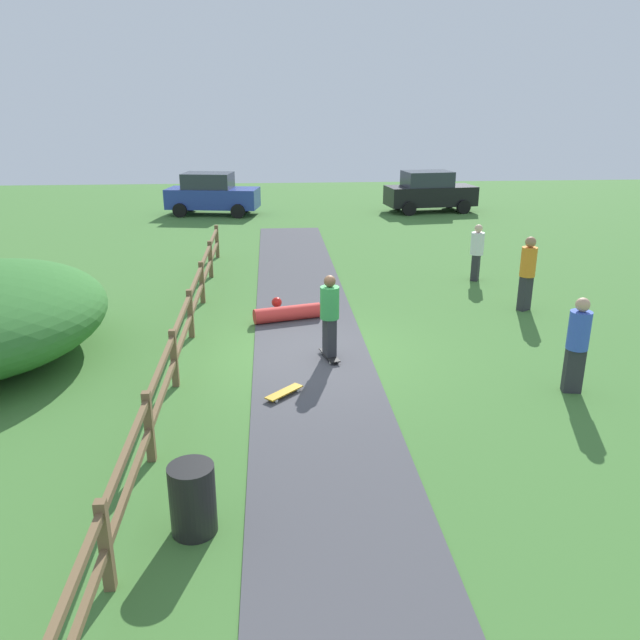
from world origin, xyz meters
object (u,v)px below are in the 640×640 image
object	(u,v)px
trash_bin	(193,499)
skater_fallen	(287,312)
parked_car_blue	(212,194)
skater_riding	(330,313)
parked_car_black	(430,192)
skateboard_loose	(284,392)
bystander_white	(477,250)
bystander_orange	(528,270)
bystander_blue	(578,341)

from	to	relation	value
trash_bin	skater_fallen	bearing A→B (deg)	80.21
parked_car_blue	skater_riding	bearing A→B (deg)	-78.03
trash_bin	parked_car_black	distance (m)	24.87
skater_riding	trash_bin	bearing A→B (deg)	-112.10
trash_bin	skateboard_loose	xyz separation A→B (m)	(1.18, 3.62, -0.36)
bystander_white	parked_car_black	bearing A→B (deg)	82.38
skater_riding	parked_car_black	world-z (taller)	parked_car_black
trash_bin	skateboard_loose	size ratio (longest dim) A/B	1.27
skater_riding	parked_car_black	size ratio (longest dim) A/B	0.40
trash_bin	bystander_white	world-z (taller)	bystander_white
bystander_white	trash_bin	bearing A→B (deg)	-122.46
bystander_white	bystander_orange	xyz separation A→B (m)	(0.35, -2.87, 0.14)
trash_bin	skater_riding	world-z (taller)	skater_riding
parked_car_black	bystander_blue	bearing A→B (deg)	-96.51
bystander_orange	parked_car_blue	size ratio (longest dim) A/B	0.42
skater_fallen	bystander_blue	size ratio (longest dim) A/B	0.93
skater_fallen	bystander_orange	distance (m)	6.07
skater_riding	parked_car_black	distance (m)	19.17
parked_car_black	bystander_orange	bearing A→B (deg)	-94.88
trash_bin	parked_car_blue	distance (m)	23.40
skateboard_loose	parked_car_blue	bearing A→B (deg)	98.27
skateboard_loose	parked_car_black	xyz separation A→B (m)	(7.46, 19.69, 0.87)
skater_fallen	bystander_white	world-z (taller)	bystander_white
skater_riding	parked_car_blue	bearing A→B (deg)	101.97
parked_car_blue	bystander_blue	bearing A→B (deg)	-67.96
trash_bin	parked_car_blue	world-z (taller)	parked_car_blue
trash_bin	parked_car_black	bearing A→B (deg)	69.66
bystander_white	bystander_orange	bearing A→B (deg)	-83.01
parked_car_black	skater_riding	bearing A→B (deg)	-109.81
bystander_white	parked_car_blue	distance (m)	15.08
skater_fallen	bystander_blue	bearing A→B (deg)	-40.91
bystander_white	parked_car_black	distance (m)	12.43
skater_fallen	bystander_orange	bearing A→B (deg)	3.22
bystander_blue	bystander_white	distance (m)	7.59
skater_riding	parked_car_blue	distance (m)	18.45
skater_riding	bystander_orange	distance (m)	5.93
skater_riding	skateboard_loose	world-z (taller)	skater_riding
skater_fallen	parked_car_black	world-z (taller)	parked_car_black
trash_bin	bystander_white	bearing A→B (deg)	57.54
skateboard_loose	bystander_white	size ratio (longest dim) A/B	0.43
bystander_white	skater_fallen	bearing A→B (deg)	-150.43
trash_bin	bystander_blue	distance (m)	7.26
trash_bin	parked_car_black	xyz separation A→B (m)	(8.64, 23.31, 0.51)
skateboard_loose	parked_car_black	bearing A→B (deg)	69.25
skater_riding	bystander_orange	world-z (taller)	bystander_orange
parked_car_blue	parked_car_black	size ratio (longest dim) A/B	1.01
bystander_blue	trash_bin	bearing A→B (deg)	-151.69
bystander_white	skater_riding	bearing A→B (deg)	-130.32
skateboard_loose	bystander_orange	size ratio (longest dim) A/B	0.38
parked_car_blue	parked_car_black	xyz separation A→B (m)	(10.32, -0.01, 0.00)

